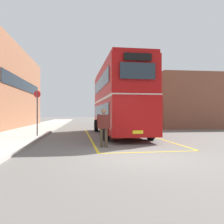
{
  "coord_description": "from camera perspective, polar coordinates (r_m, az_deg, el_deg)",
  "views": [
    {
      "loc": [
        -1.99,
        -8.01,
        1.55
      ],
      "look_at": [
        0.28,
        10.52,
        1.64
      ],
      "focal_mm": 37.27,
      "sensor_mm": 36.0,
      "label": 1
    }
  ],
  "objects": [
    {
      "name": "sidewalk_left",
      "position": [
        25.26,
        -17.29,
        -3.61
      ],
      "size": [
        4.0,
        57.6,
        0.14
      ],
      "primitive_type": "cube",
      "color": "#B2ADA3",
      "rests_on": "ground"
    },
    {
      "name": "single_deck_bus",
      "position": [
        35.16,
        2.06,
        -0.12
      ],
      "size": [
        2.96,
        8.85,
        3.02
      ],
      "color": "black",
      "rests_on": "ground"
    },
    {
      "name": "bay_marking_yellow",
      "position": [
        14.57,
        2.84,
        -6.36
      ],
      "size": [
        4.63,
        12.63,
        0.01
      ],
      "color": "gold",
      "rests_on": "ground"
    },
    {
      "name": "double_decker_bus",
      "position": [
        16.43,
        1.58,
        3.09
      ],
      "size": [
        3.11,
        10.58,
        4.75
      ],
      "color": "black",
      "rests_on": "ground"
    },
    {
      "name": "ground_plane",
      "position": [
        22.55,
        -1.9,
        -4.21
      ],
      "size": [
        135.6,
        135.6,
        0.0
      ],
      "primitive_type": "plane",
      "color": "#66605B"
    },
    {
      "name": "bus_stop_sign",
      "position": [
        15.23,
        -17.87,
        0.78
      ],
      "size": [
        0.43,
        0.16,
        2.82
      ],
      "color": "#4C4C51",
      "rests_on": "sidewalk_left"
    },
    {
      "name": "pedestrian_boarding",
      "position": [
        10.55,
        -2.06,
        -3.17
      ],
      "size": [
        0.58,
        0.3,
        1.74
      ],
      "color": "#473828",
      "rests_on": "ground"
    },
    {
      "name": "depot_building_right",
      "position": [
        30.51,
        15.98,
        2.09
      ],
      "size": [
        8.87,
        14.28,
        5.59
      ],
      "color": "brown",
      "rests_on": "ground"
    }
  ]
}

